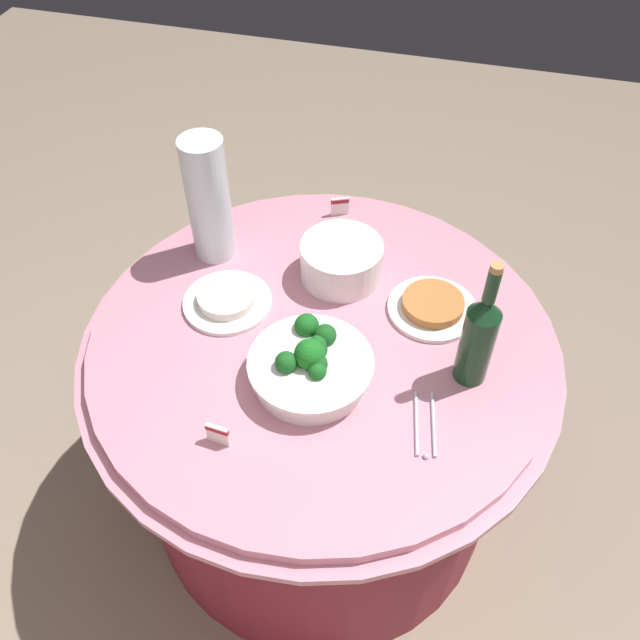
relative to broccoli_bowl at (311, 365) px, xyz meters
The scene contains 11 objects.
ground_plane 0.79m from the broccoli_bowl, 84.35° to the right, with size 6.00×6.00×0.00m, color gray.
buffet_table 0.43m from the broccoli_bowl, 84.35° to the right, with size 1.16×1.16×0.74m.
broccoli_bowl is the anchor object (origin of this frame).
plate_stack 0.34m from the broccoli_bowl, 88.67° to the right, with size 0.21×0.21×0.10m.
wine_bottle 0.37m from the broccoli_bowl, 164.13° to the right, with size 0.07×0.07×0.34m.
decorative_fruit_vase 0.51m from the broccoli_bowl, 43.93° to the right, with size 0.11×0.11×0.34m.
serving_tongs 0.28m from the broccoli_bowl, 165.71° to the left, with size 0.07×0.17×0.01m.
food_plate_rice 0.31m from the broccoli_bowl, 32.66° to the right, with size 0.22×0.22×0.04m.
food_plate_peanuts 0.36m from the broccoli_bowl, 130.37° to the right, with size 0.22×0.22×0.04m.
label_placard_front 0.59m from the broccoli_bowl, 82.63° to the right, with size 0.05×0.03×0.05m.
label_placard_mid 0.26m from the broccoli_bowl, 56.98° to the left, with size 0.05×0.01×0.05m.
Camera 1 is at (-0.27, 1.02, 1.94)m, focal length 37.50 mm.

